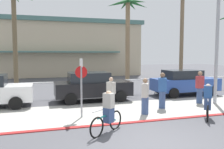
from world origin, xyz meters
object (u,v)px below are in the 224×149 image
at_px(palm_tree_1, 14,13).
at_px(pedestrian_1, 111,94).
at_px(palm_tree_2, 128,20).
at_px(pedestrian_2, 200,89).
at_px(stop_sign_bike_lane, 81,79).
at_px(car_blue_3, 184,82).
at_px(cyclist_blue_1, 208,102).
at_px(palm_tree_3, 183,6).
at_px(streetlight_curb, 221,25).
at_px(pedestrian_0, 145,98).
at_px(pedestrian_3, 162,92).
at_px(car_black_2, 92,86).
at_px(cyclist_teal_0, 108,113).

height_order(palm_tree_1, pedestrian_1, palm_tree_1).
relative_size(palm_tree_2, pedestrian_2, 3.99).
bearing_deg(palm_tree_2, stop_sign_bike_lane, -122.34).
distance_m(car_blue_3, cyclist_blue_1, 5.76).
distance_m(stop_sign_bike_lane, palm_tree_3, 16.26).
relative_size(streetlight_curb, pedestrian_0, 4.52).
bearing_deg(pedestrian_1, cyclist_blue_1, -38.38).
bearing_deg(pedestrian_3, car_blue_3, 42.67).
relative_size(car_blue_3, cyclist_blue_1, 2.93).
relative_size(palm_tree_3, car_black_2, 2.31).
height_order(palm_tree_3, pedestrian_1, palm_tree_3).
height_order(streetlight_curb, pedestrian_2, streetlight_curb).
xyz_separation_m(car_blue_3, pedestrian_2, (-0.78, -2.62, -0.03)).
bearing_deg(streetlight_curb, car_black_2, 154.51).
bearing_deg(cyclist_blue_1, pedestrian_3, 115.14).
distance_m(streetlight_curb, pedestrian_1, 6.90).
bearing_deg(palm_tree_3, car_blue_3, -121.74).
bearing_deg(pedestrian_0, stop_sign_bike_lane, 174.12).
xyz_separation_m(car_black_2, pedestrian_0, (1.63, -3.81, -0.11)).
relative_size(car_black_2, pedestrian_3, 2.41).
bearing_deg(car_black_2, cyclist_blue_1, -52.13).
bearing_deg(palm_tree_1, pedestrian_1, -60.53).
height_order(pedestrian_1, pedestrian_2, pedestrian_2).
distance_m(stop_sign_bike_lane, car_black_2, 3.81).
height_order(palm_tree_3, car_blue_3, palm_tree_3).
bearing_deg(palm_tree_1, car_blue_3, -31.23).
xyz_separation_m(palm_tree_3, cyclist_teal_0, (-10.95, -12.23, -6.59)).
relative_size(stop_sign_bike_lane, pedestrian_3, 1.40).
relative_size(palm_tree_3, pedestrian_2, 5.64).
distance_m(streetlight_curb, cyclist_blue_1, 4.77).
relative_size(palm_tree_1, car_black_2, 1.76).
bearing_deg(palm_tree_3, stop_sign_bike_lane, -138.93).
height_order(streetlight_curb, palm_tree_3, palm_tree_3).
distance_m(streetlight_curb, pedestrian_3, 4.81).
distance_m(palm_tree_2, cyclist_teal_0, 12.42).
distance_m(palm_tree_1, palm_tree_3, 15.07).
bearing_deg(pedestrian_1, car_black_2, 101.28).
relative_size(car_blue_3, pedestrian_2, 2.44).
relative_size(streetlight_curb, palm_tree_2, 1.04).
relative_size(palm_tree_1, pedestrian_2, 4.29).
bearing_deg(stop_sign_bike_lane, pedestrian_1, 35.09).
xyz_separation_m(stop_sign_bike_lane, streetlight_curb, (7.56, 0.49, 2.60)).
bearing_deg(pedestrian_0, streetlight_curb, 9.49).
xyz_separation_m(pedestrian_0, pedestrian_3, (1.34, 0.84, 0.09)).
xyz_separation_m(palm_tree_2, car_blue_3, (2.34, -4.60, -4.63)).
height_order(palm_tree_1, car_blue_3, palm_tree_1).
relative_size(palm_tree_3, pedestrian_0, 6.12).
bearing_deg(stop_sign_bike_lane, car_black_2, 70.85).
relative_size(palm_tree_2, pedestrian_1, 4.47).
distance_m(palm_tree_1, cyclist_teal_0, 14.20).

